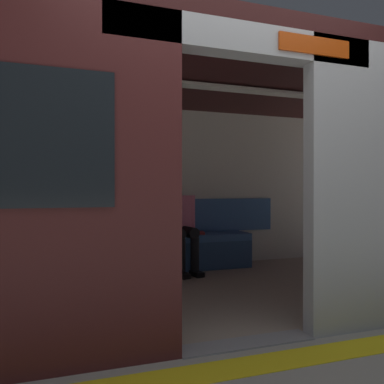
{
  "coord_description": "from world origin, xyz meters",
  "views": [
    {
      "loc": [
        1.2,
        2.33,
        1.02
      ],
      "look_at": [
        -0.1,
        -1.36,
        1.0
      ],
      "focal_mm": 36.65,
      "sensor_mm": 36.0,
      "label": 1
    }
  ],
  "objects_px": {
    "grab_pole_door": "(166,187)",
    "handbag": "(143,229)",
    "person_seated": "(177,218)",
    "bench_seat": "(157,244)",
    "train_car": "(179,142)",
    "book": "(198,233)"
  },
  "relations": [
    {
      "from": "train_car",
      "to": "grab_pole_door",
      "type": "bearing_deg",
      "value": 65.64
    },
    {
      "from": "handbag",
      "to": "grab_pole_door",
      "type": "relative_size",
      "value": 0.12
    },
    {
      "from": "person_seated",
      "to": "train_car",
      "type": "bearing_deg",
      "value": 74.09
    },
    {
      "from": "handbag",
      "to": "train_car",
      "type": "bearing_deg",
      "value": 95.51
    },
    {
      "from": "bench_seat",
      "to": "grab_pole_door",
      "type": "height_order",
      "value": "grab_pole_door"
    },
    {
      "from": "bench_seat",
      "to": "handbag",
      "type": "distance_m",
      "value": 0.26
    },
    {
      "from": "train_car",
      "to": "handbag",
      "type": "bearing_deg",
      "value": -84.49
    },
    {
      "from": "train_car",
      "to": "handbag",
      "type": "relative_size",
      "value": 24.62
    },
    {
      "from": "train_car",
      "to": "person_seated",
      "type": "xyz_separation_m",
      "value": [
        -0.31,
        -1.07,
        -0.82
      ]
    },
    {
      "from": "handbag",
      "to": "person_seated",
      "type": "bearing_deg",
      "value": 168.87
    },
    {
      "from": "person_seated",
      "to": "book",
      "type": "xyz_separation_m",
      "value": [
        -0.31,
        -0.08,
        -0.21
      ]
    },
    {
      "from": "book",
      "to": "grab_pole_door",
      "type": "relative_size",
      "value": 0.11
    },
    {
      "from": "train_car",
      "to": "handbag",
      "type": "xyz_separation_m",
      "value": [
        0.11,
        -1.16,
        -0.95
      ]
    },
    {
      "from": "bench_seat",
      "to": "handbag",
      "type": "xyz_separation_m",
      "value": [
        0.17,
        -0.03,
        0.19
      ]
    },
    {
      "from": "grab_pole_door",
      "to": "book",
      "type": "bearing_deg",
      "value": -116.75
    },
    {
      "from": "train_car",
      "to": "person_seated",
      "type": "bearing_deg",
      "value": -105.91
    },
    {
      "from": "train_car",
      "to": "grab_pole_door",
      "type": "distance_m",
      "value": 0.97
    },
    {
      "from": "bench_seat",
      "to": "handbag",
      "type": "relative_size",
      "value": 9.55
    },
    {
      "from": "grab_pole_door",
      "to": "handbag",
      "type": "bearing_deg",
      "value": -97.14
    },
    {
      "from": "handbag",
      "to": "book",
      "type": "bearing_deg",
      "value": 179.55
    },
    {
      "from": "train_car",
      "to": "book",
      "type": "bearing_deg",
      "value": -118.32
    },
    {
      "from": "handbag",
      "to": "book",
      "type": "xyz_separation_m",
      "value": [
        -0.73,
        0.01,
        -0.07
      ]
    }
  ]
}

